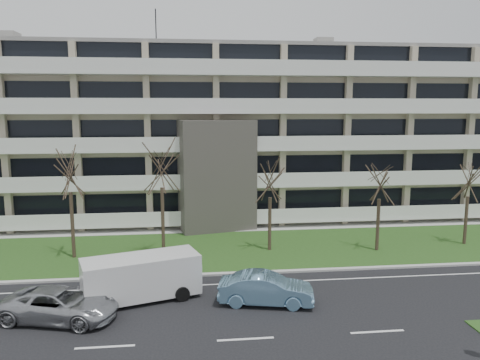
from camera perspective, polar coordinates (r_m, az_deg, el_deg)
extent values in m
plane|color=black|center=(21.58, 0.68, -18.83)|extent=(160.00, 160.00, 0.00)
cube|color=#234517|center=(33.56, -2.12, -8.44)|extent=(90.00, 10.00, 0.06)
cube|color=#B2B2AD|center=(28.83, -1.34, -11.34)|extent=(90.00, 0.35, 0.12)
cube|color=#B2B2AD|center=(38.83, -2.75, -6.01)|extent=(90.00, 2.00, 0.08)
cube|color=white|center=(27.46, -1.05, -12.52)|extent=(90.00, 0.12, 0.01)
cube|color=#BCAD92|center=(44.58, -3.41, 5.65)|extent=(60.00, 12.00, 15.00)
cube|color=gray|center=(44.79, -3.51, 15.47)|extent=(60.50, 12.50, 0.30)
cube|color=#4C4742|center=(37.93, -2.80, 0.52)|extent=(6.39, 3.69, 9.00)
cube|color=black|center=(38.18, -2.75, -3.24)|extent=(4.92, 1.19, 3.50)
cube|color=gray|center=(47.46, -26.62, 15.11)|extent=(2.00, 2.00, 1.20)
cylinder|color=black|center=(45.05, -10.21, 17.68)|extent=(0.10, 0.10, 3.50)
cube|color=black|center=(39.31, -2.86, -2.74)|extent=(58.00, 0.10, 1.80)
cube|color=white|center=(38.98, -2.78, -5.10)|extent=(58.00, 1.40, 0.22)
cube|color=white|center=(38.21, -2.72, -4.46)|extent=(58.00, 0.08, 1.00)
cube|color=black|center=(38.81, -2.90, 1.60)|extent=(58.00, 0.10, 1.80)
cube|color=white|center=(38.36, -2.81, -0.75)|extent=(58.00, 1.40, 0.22)
cube|color=white|center=(37.63, -2.76, -0.01)|extent=(58.00, 0.08, 1.00)
cube|color=black|center=(38.54, -2.93, 6.03)|extent=(58.00, 0.10, 1.80)
cube|color=white|center=(37.97, -2.85, 3.72)|extent=(58.00, 1.40, 0.22)
cube|color=white|center=(37.28, -2.79, 4.55)|extent=(58.00, 0.08, 1.00)
cube|color=black|center=(38.51, -2.97, 10.49)|extent=(58.00, 0.10, 1.80)
cube|color=white|center=(37.82, -2.88, 8.25)|extent=(58.00, 1.40, 0.22)
cube|color=white|center=(37.17, -2.83, 9.16)|extent=(58.00, 0.08, 1.00)
cube|color=black|center=(38.70, -3.01, 14.94)|extent=(58.00, 0.10, 1.80)
cube|color=white|center=(37.90, -2.92, 12.79)|extent=(58.00, 1.40, 0.22)
cube|color=white|center=(37.30, -2.86, 13.78)|extent=(58.00, 0.08, 1.00)
imported|color=#ABADB2|center=(24.49, -21.10, -13.98)|extent=(5.94, 3.83, 1.52)
imported|color=#79ADD3|center=(24.66, 3.19, -13.11)|extent=(5.10, 2.69, 1.60)
cube|color=silver|center=(25.52, -11.95, -11.39)|extent=(6.35, 3.91, 2.10)
cube|color=black|center=(25.32, -12.00, -10.10)|extent=(5.88, 3.62, 0.77)
cube|color=silver|center=(26.26, -5.81, -11.03)|extent=(1.00, 2.12, 1.33)
cylinder|color=black|center=(24.55, -15.75, -14.60)|extent=(0.82, 0.50, 0.77)
cylinder|color=black|center=(26.58, -16.47, -12.77)|extent=(0.82, 0.50, 0.77)
cylinder|color=black|center=(25.27, -7.06, -13.62)|extent=(0.82, 0.50, 0.77)
cylinder|color=black|center=(27.25, -8.45, -11.94)|extent=(0.82, 0.50, 0.77)
cylinder|color=#382B21|center=(33.10, -19.75, -5.24)|extent=(0.24, 0.24, 4.49)
cylinder|color=#382B21|center=(32.18, -9.39, -5.03)|extent=(0.24, 0.24, 4.69)
cylinder|color=#382B21|center=(32.95, 3.65, -5.40)|extent=(0.24, 0.24, 3.81)
cylinder|color=#382B21|center=(34.22, 16.45, -5.29)|extent=(0.24, 0.24, 3.71)
cylinder|color=#382B21|center=(38.08, 25.82, -4.48)|extent=(0.24, 0.24, 3.60)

